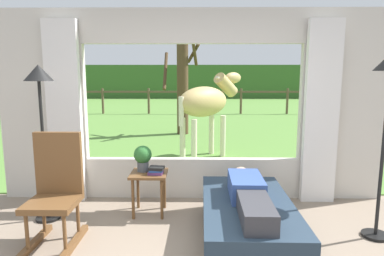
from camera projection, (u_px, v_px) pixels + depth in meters
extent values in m
cube|color=beige|center=(44.00, 106.00, 4.58)|extent=(1.15, 0.12, 2.55)
cube|color=beige|center=(343.00, 106.00, 4.54)|extent=(1.15, 0.12, 2.55)
cube|color=beige|center=(192.00, 178.00, 4.71)|extent=(2.90, 0.12, 0.55)
cube|color=beige|center=(192.00, 26.00, 4.39)|extent=(2.90, 0.12, 0.45)
cube|color=silver|center=(65.00, 113.00, 4.45)|extent=(0.44, 0.10, 2.40)
cube|color=silver|center=(321.00, 113.00, 4.41)|extent=(0.44, 0.10, 2.40)
cube|color=#568438|center=(195.00, 112.00, 15.52)|extent=(36.00, 21.68, 0.02)
cube|color=#386229|center=(195.00, 82.00, 25.05)|extent=(36.00, 2.00, 2.40)
cube|color=black|center=(247.00, 229.00, 3.48)|extent=(0.86, 1.58, 0.24)
cube|color=#233342|center=(247.00, 210.00, 3.45)|extent=(0.93, 1.72, 0.18)
cube|color=#334C8C|center=(246.00, 186.00, 3.57)|extent=(0.35, 0.61, 0.22)
cube|color=#333338|center=(256.00, 211.00, 2.98)|extent=(0.29, 0.68, 0.18)
sphere|color=tan|center=(241.00, 175.00, 3.95)|extent=(0.20, 0.20, 0.20)
cube|color=brown|center=(52.00, 203.00, 3.33)|extent=(0.48, 0.48, 0.06)
cube|color=brown|center=(59.00, 164.00, 3.48)|extent=(0.48, 0.06, 0.68)
cube|color=brown|center=(35.00, 242.00, 3.40)|extent=(0.06, 0.68, 0.06)
cube|color=brown|center=(75.00, 242.00, 3.39)|extent=(0.06, 0.68, 0.06)
cylinder|color=brown|center=(27.00, 231.00, 3.19)|extent=(0.04, 0.04, 0.38)
cylinder|color=brown|center=(65.00, 231.00, 3.18)|extent=(0.04, 0.04, 0.38)
cylinder|color=brown|center=(44.00, 215.00, 3.54)|extent=(0.04, 0.04, 0.38)
cylinder|color=brown|center=(78.00, 216.00, 3.54)|extent=(0.04, 0.04, 0.38)
cube|color=brown|center=(149.00, 174.00, 4.10)|extent=(0.44, 0.44, 0.03)
cylinder|color=brown|center=(133.00, 199.00, 3.98)|extent=(0.04, 0.04, 0.49)
cylinder|color=brown|center=(162.00, 199.00, 3.97)|extent=(0.04, 0.04, 0.49)
cylinder|color=brown|center=(138.00, 189.00, 4.31)|extent=(0.04, 0.04, 0.49)
cylinder|color=brown|center=(164.00, 190.00, 4.31)|extent=(0.04, 0.04, 0.49)
cylinder|color=#4C5156|center=(143.00, 166.00, 4.15)|extent=(0.14, 0.14, 0.12)
sphere|color=#2D6B2D|center=(143.00, 155.00, 4.13)|extent=(0.22, 0.22, 0.22)
cube|color=#59336B|center=(156.00, 173.00, 4.04)|extent=(0.18, 0.16, 0.03)
cube|color=#23478C|center=(156.00, 170.00, 4.03)|extent=(0.16, 0.15, 0.02)
cube|color=black|center=(156.00, 168.00, 4.02)|extent=(0.19, 0.16, 0.03)
cylinder|color=black|center=(48.00, 218.00, 4.01)|extent=(0.28, 0.28, 0.03)
cylinder|color=black|center=(44.00, 152.00, 3.89)|extent=(0.04, 0.04, 1.63)
cone|color=black|center=(38.00, 73.00, 3.75)|extent=(0.32, 0.32, 0.18)
cylinder|color=black|center=(375.00, 235.00, 3.57)|extent=(0.28, 0.28, 0.03)
cylinder|color=black|center=(382.00, 157.00, 3.44)|extent=(0.04, 0.04, 1.74)
ellipsoid|color=tan|center=(203.00, 102.00, 6.67)|extent=(1.27, 1.27, 0.60)
cylinder|color=tan|center=(226.00, 85.00, 7.10)|extent=(0.61, 0.61, 0.53)
ellipsoid|color=tan|center=(233.00, 78.00, 7.24)|extent=(0.48, 0.48, 0.24)
cube|color=beige|center=(223.00, 84.00, 7.04)|extent=(0.36, 0.36, 0.32)
cylinder|color=beige|center=(181.00, 111.00, 6.28)|extent=(0.14, 0.14, 0.55)
cylinder|color=beige|center=(211.00, 134.00, 7.19)|extent=(0.11, 0.11, 0.85)
cylinder|color=beige|center=(223.00, 136.00, 6.97)|extent=(0.11, 0.11, 0.85)
cylinder|color=beige|center=(183.00, 139.00, 6.61)|extent=(0.11, 0.11, 0.85)
cylinder|color=beige|center=(194.00, 142.00, 6.38)|extent=(0.11, 0.11, 0.85)
cylinder|color=#4C3823|center=(183.00, 89.00, 9.51)|extent=(0.32, 0.32, 2.56)
cylinder|color=#47331E|center=(195.00, 54.00, 9.32)|extent=(0.18, 0.86, 0.64)
cylinder|color=#47331E|center=(193.00, 53.00, 9.47)|extent=(0.38, 0.83, 0.52)
cylinder|color=#47331E|center=(165.00, 71.00, 9.43)|extent=(0.10, 1.00, 1.07)
cylinder|color=brown|center=(11.00, 101.00, 14.68)|extent=(0.10, 0.10, 1.10)
cylinder|color=brown|center=(57.00, 101.00, 14.66)|extent=(0.10, 0.10, 1.10)
cylinder|color=brown|center=(103.00, 101.00, 14.63)|extent=(0.10, 0.10, 1.10)
cylinder|color=brown|center=(149.00, 101.00, 14.61)|extent=(0.10, 0.10, 1.10)
cylinder|color=brown|center=(195.00, 101.00, 14.59)|extent=(0.10, 0.10, 1.10)
cylinder|color=brown|center=(241.00, 101.00, 14.57)|extent=(0.10, 0.10, 1.10)
cylinder|color=brown|center=(287.00, 101.00, 14.54)|extent=(0.10, 0.10, 1.10)
cylinder|color=brown|center=(334.00, 101.00, 14.52)|extent=(0.10, 0.10, 1.10)
cylinder|color=brown|center=(380.00, 101.00, 14.50)|extent=(0.10, 0.10, 1.10)
cube|color=brown|center=(195.00, 92.00, 14.53)|extent=(16.00, 0.06, 0.08)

